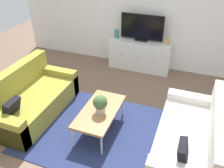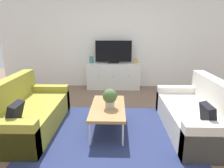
{
  "view_description": "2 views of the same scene",
  "coord_description": "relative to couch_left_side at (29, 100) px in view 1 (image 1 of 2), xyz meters",
  "views": [
    {
      "loc": [
        1.2,
        -2.88,
        2.81
      ],
      "look_at": [
        0.0,
        0.32,
        0.67
      ],
      "focal_mm": 38.54,
      "sensor_mm": 36.0,
      "label": 1
    },
    {
      "loc": [
        0.09,
        -3.1,
        1.65
      ],
      "look_at": [
        0.0,
        0.32,
        0.67
      ],
      "focal_mm": 31.76,
      "sensor_mm": 36.0,
      "label": 2
    }
  ],
  "objects": [
    {
      "name": "potted_plant",
      "position": [
        1.42,
        -0.04,
        0.31
      ],
      "size": [
        0.23,
        0.23,
        0.31
      ],
      "color": "#B7B2A8",
      "rests_on": "coffee_table"
    },
    {
      "name": "area_rug",
      "position": [
        1.44,
        -0.05,
        -0.27
      ],
      "size": [
        2.5,
        1.9,
        0.01
      ],
      "primitive_type": "cube",
      "color": "navy",
      "rests_on": "ground_plane"
    },
    {
      "name": "flat_screen_tv",
      "position": [
        1.43,
        2.39,
        0.74
      ],
      "size": [
        0.98,
        0.16,
        0.61
      ],
      "color": "black",
      "rests_on": "tv_console"
    },
    {
      "name": "tv_console",
      "position": [
        1.43,
        2.37,
        0.08
      ],
      "size": [
        1.44,
        0.47,
        0.71
      ],
      "color": "silver",
      "rests_on": "ground_plane"
    },
    {
      "name": "ground_plane",
      "position": [
        1.44,
        0.1,
        -0.27
      ],
      "size": [
        10.0,
        10.0,
        0.0
      ],
      "primitive_type": "plane",
      "color": "brown"
    },
    {
      "name": "couch_left_side",
      "position": [
        0.0,
        0.0,
        0.0
      ],
      "size": [
        0.89,
        1.77,
        0.84
      ],
      "color": "olive",
      "rests_on": "ground_plane"
    },
    {
      "name": "glass_vase",
      "position": [
        0.83,
        2.37,
        0.54
      ],
      "size": [
        0.11,
        0.11,
        0.19
      ],
      "primitive_type": "cylinder",
      "color": "teal",
      "rests_on": "tv_console"
    },
    {
      "name": "wall_back",
      "position": [
        1.44,
        2.65,
        1.08
      ],
      "size": [
        6.4,
        0.12,
        2.7
      ],
      "primitive_type": "cube",
      "color": "white",
      "rests_on": "ground_plane"
    },
    {
      "name": "coffee_table",
      "position": [
        1.39,
        0.01,
        0.11
      ],
      "size": [
        0.55,
        1.07,
        0.41
      ],
      "color": "#A37547",
      "rests_on": "ground_plane"
    },
    {
      "name": "couch_right_side",
      "position": [
        2.88,
        0.0,
        0.0
      ],
      "size": [
        0.89,
        1.77,
        0.84
      ],
      "color": "silver",
      "rests_on": "ground_plane"
    },
    {
      "name": "mantel_clock",
      "position": [
        2.03,
        2.37,
        0.51
      ],
      "size": [
        0.11,
        0.07,
        0.13
      ],
      "primitive_type": "cube",
      "color": "tan",
      "rests_on": "tv_console"
    }
  ]
}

